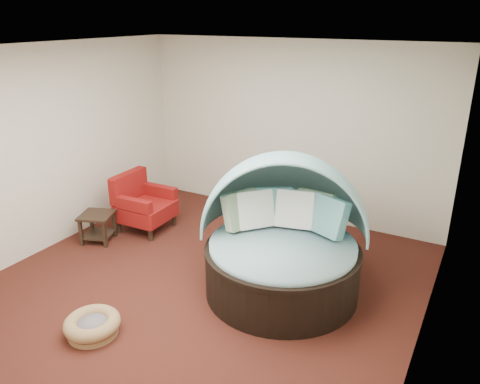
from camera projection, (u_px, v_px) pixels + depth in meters
The scene contains 10 objects.
floor at pixel (206, 282), 5.84m from camera, with size 5.00×5.00×0.00m, color #401912.
wall_back at pixel (290, 131), 7.38m from camera, with size 5.00×5.00×0.00m, color beige.
wall_front at pixel (9, 277), 3.30m from camera, with size 5.00×5.00×0.00m, color beige.
wall_left at pixel (52, 148), 6.47m from camera, with size 5.00×5.00×0.00m, color beige.
wall_right at pixel (436, 220), 4.21m from camera, with size 5.00×5.00×0.00m, color beige.
ceiling at pixel (199, 49), 4.84m from camera, with size 5.00×5.00×0.00m, color white.
canopy_daybed at pixel (283, 229), 5.47m from camera, with size 2.41×2.38×1.67m.
pet_basket at pixel (92, 325), 4.87m from camera, with size 0.75×0.75×0.20m.
red_armchair at pixel (143, 204), 7.17m from camera, with size 0.77×0.78×0.88m.
side_table at pixel (97, 224), 6.80m from camera, with size 0.58×0.58×0.43m.
Camera 1 is at (2.82, -4.21, 3.14)m, focal length 35.00 mm.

